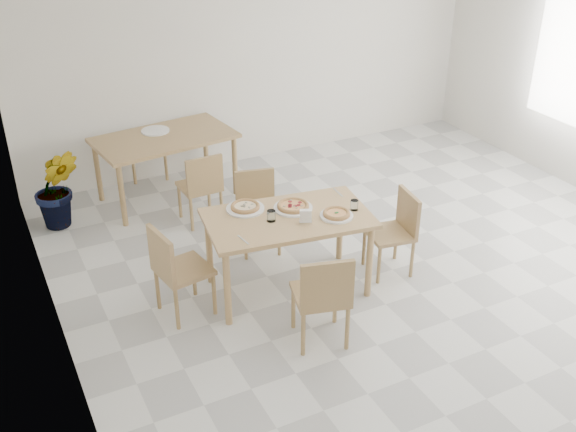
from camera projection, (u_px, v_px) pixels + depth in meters
name	position (u px, v px, depth m)	size (l,w,h in m)	color
main_table	(288.00, 225.00, 5.87)	(1.53, 1.00, 0.75)	tan
chair_south	(323.00, 294.00, 5.25)	(0.51, 0.51, 0.85)	#A78053
chair_north	(257.00, 205.00, 6.65)	(0.47, 0.47, 0.79)	#A78053
chair_west	(175.00, 267.00, 5.61)	(0.48, 0.48, 0.84)	#A78053
chair_east	(397.00, 227.00, 6.25)	(0.45, 0.45, 0.80)	#A78053
plate_margherita	(336.00, 216.00, 5.82)	(0.29, 0.29, 0.02)	white
plate_mushroom	(245.00, 209.00, 5.94)	(0.34, 0.34, 0.02)	white
plate_pepperoni	(293.00, 208.00, 5.95)	(0.35, 0.35, 0.02)	white
pizza_margherita	(337.00, 213.00, 5.81)	(0.30, 0.30, 0.03)	tan
pizza_mushroom	(245.00, 206.00, 5.93)	(0.32, 0.32, 0.03)	tan
pizza_pepperoni	(293.00, 206.00, 5.94)	(0.37, 0.37, 0.03)	tan
tumbler_a	(271.00, 216.00, 5.74)	(0.07, 0.07, 0.10)	white
tumbler_b	(354.00, 205.00, 5.92)	(0.07, 0.07, 0.09)	white
napkin_holder	(306.00, 217.00, 5.70)	(0.12, 0.09, 0.12)	silver
fork_a	(243.00, 240.00, 5.47)	(0.01, 0.17, 0.01)	silver
fork_b	(338.00, 193.00, 6.23)	(0.02, 0.19, 0.01)	silver
second_table	(165.00, 143.00, 7.50)	(1.60, 1.04, 0.75)	#A78053
chair_back_s	(202.00, 184.00, 7.05)	(0.41, 0.41, 0.81)	#A78053
chair_back_n	(145.00, 133.00, 8.15)	(0.52, 0.52, 0.90)	#A78053
plate_empty	(155.00, 131.00, 7.59)	(0.32, 0.32, 0.02)	white
potted_plant	(57.00, 188.00, 7.02)	(0.48, 0.39, 0.88)	#2C5B1B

